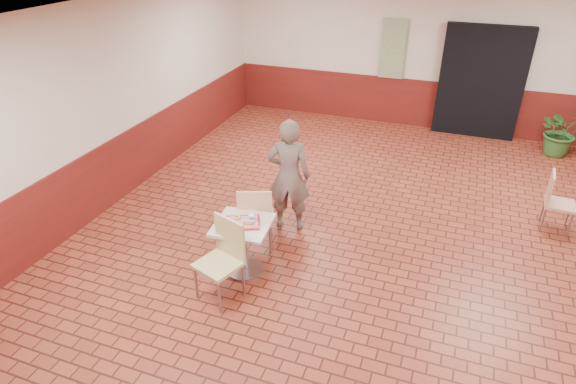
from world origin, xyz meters
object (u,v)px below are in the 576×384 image
(chair_main_back, at_px, (256,215))
(serving_tray, at_px, (242,223))
(chair_main_front, at_px, (223,255))
(potted_plant, at_px, (562,131))
(chair_second_left, at_px, (556,199))
(paper_cup, at_px, (252,218))
(customer, at_px, (289,176))
(main_table, at_px, (243,239))
(long_john_donut, at_px, (248,223))
(ring_donut, at_px, (237,217))

(chair_main_back, relative_size, serving_tray, 2.31)
(chair_main_front, bearing_deg, potted_plant, 73.05)
(chair_main_front, bearing_deg, chair_second_left, 56.54)
(paper_cup, bearing_deg, customer, 85.62)
(chair_main_front, bearing_deg, main_table, 104.82)
(main_table, relative_size, chair_main_back, 0.73)
(customer, height_order, serving_tray, customer)
(customer, distance_m, chair_second_left, 3.77)
(customer, xyz_separation_m, long_john_donut, (-0.09, -1.16, -0.08))
(chair_main_front, distance_m, customer, 1.65)
(chair_main_front, height_order, chair_second_left, chair_main_front)
(serving_tray, relative_size, chair_second_left, 0.49)
(main_table, height_order, customer, customer)
(ring_donut, distance_m, potted_plant, 6.69)
(serving_tray, xyz_separation_m, chair_second_left, (3.71, 2.41, -0.24))
(main_table, height_order, chair_main_front, chair_main_front)
(chair_main_front, height_order, potted_plant, chair_main_front)
(customer, bearing_deg, long_john_donut, 75.11)
(serving_tray, xyz_separation_m, ring_donut, (-0.10, 0.05, 0.03))
(chair_main_front, height_order, long_john_donut, chair_main_front)
(chair_main_back, height_order, ring_donut, chair_main_back)
(chair_main_back, distance_m, customer, 0.77)
(chair_main_front, relative_size, customer, 0.60)
(paper_cup, bearing_deg, ring_donut, -174.92)
(serving_tray, relative_size, potted_plant, 0.45)
(paper_cup, bearing_deg, serving_tray, -144.31)
(paper_cup, bearing_deg, potted_plant, 52.28)
(customer, xyz_separation_m, ring_donut, (-0.27, -1.09, -0.08))
(main_table, xyz_separation_m, chair_main_front, (-0.03, -0.47, 0.08))
(chair_main_front, bearing_deg, paper_cup, 95.57)
(main_table, bearing_deg, ring_donut, 152.08)
(paper_cup, distance_m, chair_second_left, 4.32)
(customer, height_order, potted_plant, customer)
(serving_tray, height_order, chair_second_left, chair_second_left)
(main_table, xyz_separation_m, chair_second_left, (3.71, 2.41, 0.00))
(paper_cup, height_order, chair_second_left, chair_second_left)
(main_table, xyz_separation_m, ring_donut, (-0.10, 0.05, 0.27))
(customer, bearing_deg, serving_tray, 70.67)
(chair_main_front, relative_size, long_john_donut, 6.73)
(serving_tray, distance_m, paper_cup, 0.13)
(serving_tray, bearing_deg, chair_main_back, 94.51)
(main_table, relative_size, chair_main_front, 0.71)
(chair_main_front, distance_m, serving_tray, 0.50)
(main_table, bearing_deg, paper_cup, 35.69)
(main_table, relative_size, serving_tray, 1.69)
(ring_donut, height_order, potted_plant, potted_plant)
(long_john_donut, bearing_deg, chair_main_back, 104.51)
(chair_main_front, distance_m, paper_cup, 0.59)
(potted_plant, bearing_deg, serving_tray, -128.01)
(chair_second_left, bearing_deg, customer, 114.69)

